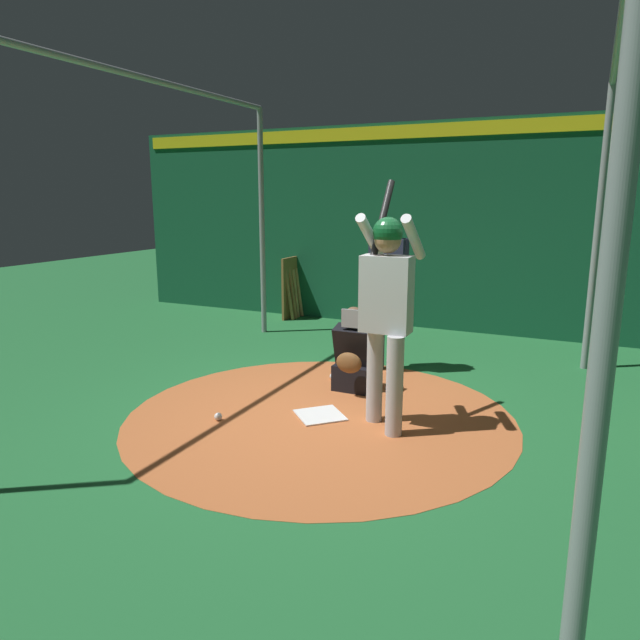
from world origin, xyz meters
The scene contains 12 objects.
ground_plane centered at (0.00, 0.00, 0.00)m, with size 27.01×27.01×0.00m, color #216633.
dirt_circle centered at (0.00, 0.00, 0.00)m, with size 3.71×3.71×0.01m, color #B76033.
home_plate centered at (0.00, 0.00, 0.01)m, with size 0.42×0.42×0.01m, color white.
batter centered at (-0.01, 0.64, 1.17)m, with size 0.68×0.49×2.22m.
catcher centered at (-0.86, 0.00, 0.36)m, with size 0.58×0.40×0.93m.
umpire centered at (-1.70, 0.09, 1.04)m, with size 0.23×0.49×1.84m.
back_wall centered at (-4.24, 0.00, 1.61)m, with size 0.22×11.01×3.19m.
cage_frame centered at (0.00, 0.00, 2.31)m, with size 5.69×4.63×3.35m.
bat_rack centered at (-4.00, -2.38, 0.49)m, with size 0.70×0.19×1.05m.
baseball_0 centered at (0.51, -0.82, 0.04)m, with size 0.07×0.07×0.07m, color white.
baseball_1 centered at (-1.07, -0.34, 0.04)m, with size 0.07×0.07×0.07m, color white.
baseball_2 centered at (0.00, 0.71, 0.04)m, with size 0.07×0.07×0.07m, color white.
Camera 1 is at (4.71, 2.21, 2.08)m, focal length 32.23 mm.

